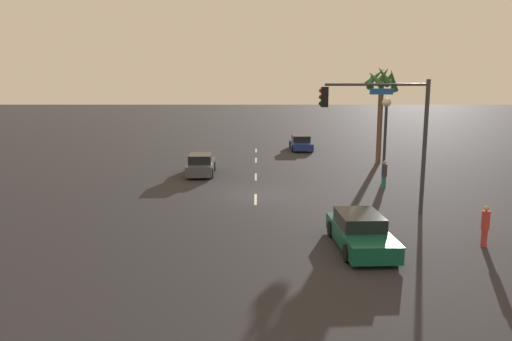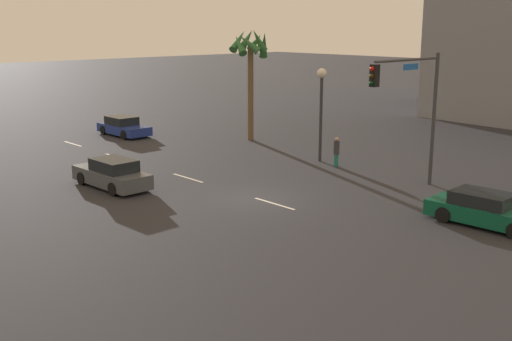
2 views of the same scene
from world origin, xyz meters
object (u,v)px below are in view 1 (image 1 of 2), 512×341
at_px(pedestrian_0, 485,225).
at_px(pedestrian_1, 384,174).
at_px(car_1, 201,165).
at_px(traffic_signal, 390,124).
at_px(palm_tree_0, 381,88).
at_px(car_2, 301,143).
at_px(streetlamp, 386,123).
at_px(car_0, 360,232).

distance_m(pedestrian_0, pedestrian_1, 10.75).
bearing_deg(pedestrian_1, car_1, -110.87).
distance_m(traffic_signal, palm_tree_0, 15.38).
relative_size(traffic_signal, pedestrian_0, 3.96).
bearing_deg(traffic_signal, car_1, -134.82).
xyz_separation_m(car_2, streetlamp, (15.25, 3.87, 3.19)).
height_order(car_0, car_1, car_1).
distance_m(car_1, pedestrian_1, 12.36).
distance_m(car_0, car_2, 27.57).
xyz_separation_m(car_0, palm_tree_0, (-20.03, 5.58, 5.24)).
xyz_separation_m(traffic_signal, palm_tree_0, (-14.96, 3.26, 1.48)).
bearing_deg(streetlamp, traffic_signal, -13.26).
bearing_deg(traffic_signal, palm_tree_0, 167.72).
bearing_deg(palm_tree_0, car_1, -70.24).
xyz_separation_m(car_1, pedestrian_0, (15.09, 12.72, 0.21)).
xyz_separation_m(car_0, pedestrian_1, (-10.79, 3.69, 0.26)).
relative_size(pedestrian_0, pedestrian_1, 0.98).
distance_m(car_2, pedestrian_0, 27.86).
height_order(traffic_signal, palm_tree_0, palm_tree_0).
xyz_separation_m(car_0, pedestrian_0, (-0.11, 4.85, 0.25)).
xyz_separation_m(streetlamp, pedestrian_1, (1.52, -0.34, -2.94)).
distance_m(car_2, streetlamp, 16.06).
height_order(car_1, pedestrian_0, pedestrian_0).
height_order(car_0, pedestrian_1, pedestrian_1).
bearing_deg(streetlamp, pedestrian_0, 3.87).
height_order(car_0, streetlamp, streetlamp).
distance_m(car_0, car_1, 17.11).
xyz_separation_m(traffic_signal, streetlamp, (-7.24, 1.71, -0.56)).
height_order(pedestrian_1, palm_tree_0, palm_tree_0).
bearing_deg(streetlamp, pedestrian_1, -12.73).
height_order(car_1, car_2, car_1).
bearing_deg(car_2, pedestrian_1, 11.88).
distance_m(car_1, car_2, 14.74).
bearing_deg(car_2, car_0, -0.33).
xyz_separation_m(pedestrian_0, pedestrian_1, (-10.69, -1.17, 0.01)).
bearing_deg(car_2, traffic_signal, 5.50).
bearing_deg(palm_tree_0, traffic_signal, -12.28).
relative_size(streetlamp, pedestrian_0, 3.28).
distance_m(car_2, palm_tree_0, 10.66).
bearing_deg(car_1, pedestrian_1, 69.13).
height_order(pedestrian_0, palm_tree_0, palm_tree_0).
distance_m(pedestrian_1, palm_tree_0, 10.66).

